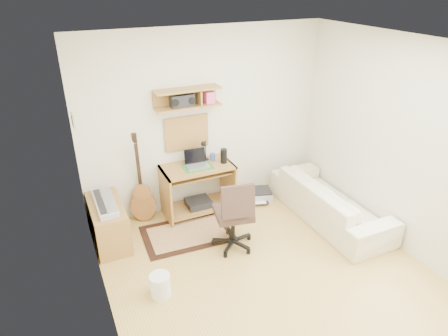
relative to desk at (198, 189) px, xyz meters
name	(u,v)px	position (x,y,z in m)	size (l,w,h in m)	color
floor	(274,279)	(0.25, -1.73, -0.38)	(3.60, 4.00, 0.01)	tan
ceiling	(290,48)	(0.25, -1.73, 2.23)	(3.60, 4.00, 0.01)	white
back_wall	(206,120)	(0.25, 0.28, 0.93)	(3.60, 0.01, 2.60)	silver
left_wall	(99,222)	(-1.55, -1.73, 0.93)	(0.01, 4.00, 2.60)	silver
right_wall	(410,150)	(2.06, -1.73, 0.93)	(0.01, 4.00, 2.60)	silver
wall_shelf	(188,98)	(-0.05, 0.15, 1.32)	(0.90, 0.25, 0.26)	#A5793A
cork_board	(187,133)	(-0.05, 0.25, 0.79)	(0.64, 0.03, 0.49)	#A18B50
wall_photo	(73,121)	(-1.53, -0.23, 1.34)	(0.02, 0.20, 0.15)	#4C8CBF
desk	(198,189)	(0.00, 0.00, 0.00)	(1.00, 0.55, 0.75)	#A5793A
laptop	(197,159)	(0.00, -0.02, 0.49)	(0.31, 0.31, 0.23)	silver
speaker	(224,156)	(0.39, -0.05, 0.48)	(0.09, 0.09, 0.21)	black
desk_lamp	(206,150)	(0.19, 0.14, 0.53)	(0.10, 0.10, 0.31)	black
pencil_cup	(213,157)	(0.28, 0.10, 0.43)	(0.07, 0.07, 0.10)	#3851A8
boombox	(182,100)	(-0.13, 0.15, 1.30)	(0.31, 0.14, 0.16)	black
rug	(187,233)	(-0.35, -0.47, -0.37)	(1.18, 0.79, 0.02)	#D1BF8C
task_chair	(233,213)	(0.10, -0.96, 0.13)	(0.51, 0.51, 1.00)	#372720
cabinet	(108,223)	(-1.33, -0.18, -0.10)	(0.40, 0.90, 0.55)	#A5793A
music_keyboard	(105,203)	(-1.33, -0.18, 0.21)	(0.23, 0.74, 0.06)	#B2B5BA
guitar	(141,179)	(-0.78, 0.13, 0.27)	(0.35, 0.22, 1.30)	#A16731
waste_basket	(160,285)	(-1.01, -1.42, -0.24)	(0.22, 0.22, 0.27)	white
printer	(258,194)	(0.98, -0.05, -0.29)	(0.40, 0.31, 0.15)	#A5A8AA
sofa	(331,195)	(1.63, -0.95, 0.01)	(1.97, 0.58, 0.77)	beige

